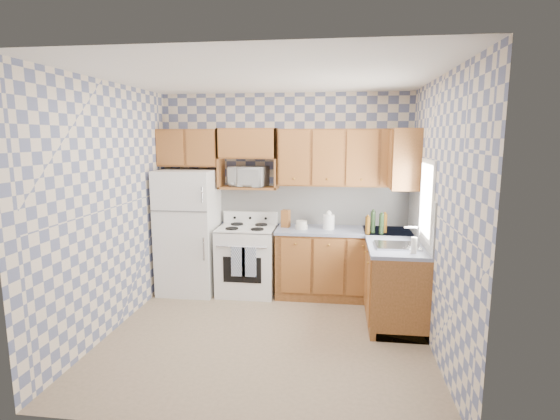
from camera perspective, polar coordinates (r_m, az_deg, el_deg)
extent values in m
plane|color=#7A6951|center=(4.91, -1.79, -16.03)|extent=(3.40, 3.40, 0.00)
cube|color=slate|center=(6.06, 0.58, 2.26)|extent=(3.40, 0.02, 2.70)
cube|color=slate|center=(4.54, 19.81, -0.76)|extent=(0.02, 3.20, 2.70)
cube|color=white|center=(6.04, 4.34, 0.77)|extent=(2.60, 0.02, 0.56)
cube|color=white|center=(5.34, 17.82, -0.82)|extent=(0.02, 1.60, 0.56)
cube|color=white|center=(6.10, -11.83, -2.76)|extent=(0.75, 0.70, 1.68)
cube|color=white|center=(6.00, -4.30, -6.62)|extent=(0.76, 0.65, 0.90)
cube|color=silver|center=(5.89, -4.35, -2.36)|extent=(0.76, 0.65, 0.02)
cube|color=white|center=(6.14, -3.84, -0.97)|extent=(0.76, 0.08, 0.17)
cube|color=navy|center=(5.66, -5.48, -6.72)|extent=(0.18, 0.02, 0.39)
cube|color=navy|center=(5.64, -4.07, -6.78)|extent=(0.18, 0.02, 0.39)
cube|color=brown|center=(5.91, 8.24, -7.05)|extent=(1.75, 0.60, 0.88)
cube|color=brown|center=(5.47, 14.39, -8.61)|extent=(0.60, 1.60, 0.88)
cube|color=slate|center=(5.79, 8.34, -2.70)|extent=(1.77, 0.63, 0.04)
cube|color=slate|center=(5.35, 14.54, -3.92)|extent=(0.63, 1.60, 0.04)
cube|color=brown|center=(5.81, 8.55, 6.80)|extent=(1.75, 0.33, 0.74)
cube|color=brown|center=(6.14, -11.75, 7.97)|extent=(0.82, 0.33, 0.50)
cube|color=brown|center=(5.68, 15.81, 6.49)|extent=(0.33, 0.70, 0.74)
cube|color=brown|center=(5.96, -4.10, 2.94)|extent=(0.80, 0.33, 0.03)
imported|color=white|center=(5.97, -4.12, 4.40)|extent=(0.54, 0.41, 0.27)
cube|color=#B7B7BC|center=(5.01, 15.09, -4.57)|extent=(0.48, 0.40, 0.03)
cube|color=silver|center=(4.96, 18.62, 1.30)|extent=(0.02, 0.66, 0.86)
cylinder|color=black|center=(5.61, 12.03, -1.55)|extent=(0.06, 0.06, 0.28)
cylinder|color=black|center=(5.57, 13.10, -1.78)|extent=(0.06, 0.06, 0.26)
cylinder|color=#54340E|center=(5.67, 13.51, -1.69)|extent=(0.06, 0.06, 0.24)
cylinder|color=#54340E|center=(5.54, 11.37, -1.98)|extent=(0.06, 0.06, 0.22)
cube|color=brown|center=(5.85, 0.75, -1.12)|extent=(0.12, 0.12, 0.23)
cylinder|color=white|center=(5.76, 6.38, -1.54)|extent=(0.15, 0.15, 0.19)
cylinder|color=beige|center=(4.75, 17.09, -4.44)|extent=(0.06, 0.06, 0.17)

